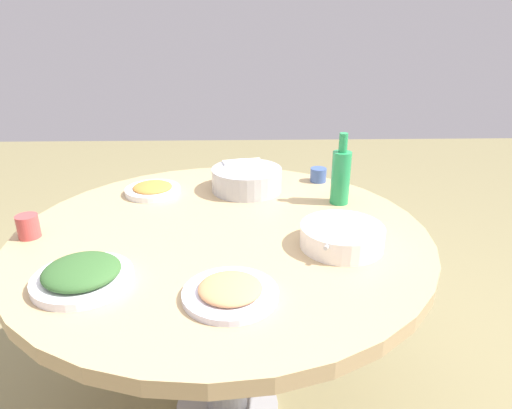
{
  "coord_description": "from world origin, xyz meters",
  "views": [
    {
      "loc": [
        0.07,
        -1.28,
        1.37
      ],
      "look_at": [
        0.11,
        0.06,
        0.81
      ],
      "focal_mm": 32.03,
      "sensor_mm": 36.0,
      "label": 1
    }
  ],
  "objects_px": {
    "soup_bowl": "(342,237)",
    "green_bottle": "(341,176)",
    "rice_bowl": "(247,179)",
    "dish_tofu_braise": "(153,189)",
    "dish_greens": "(82,275)",
    "tea_cup_near": "(318,175)",
    "round_dining_table": "(223,262)",
    "tea_cup_far": "(28,226)",
    "dish_shrimp": "(230,291)"
  },
  "relations": [
    {
      "from": "dish_greens",
      "to": "dish_shrimp",
      "type": "bearing_deg",
      "value": -10.81
    },
    {
      "from": "soup_bowl",
      "to": "tea_cup_near",
      "type": "distance_m",
      "value": 0.56
    },
    {
      "from": "soup_bowl",
      "to": "dish_shrimp",
      "type": "bearing_deg",
      "value": -141.53
    },
    {
      "from": "dish_tofu_braise",
      "to": "dish_shrimp",
      "type": "height_order",
      "value": "dish_shrimp"
    },
    {
      "from": "dish_tofu_braise",
      "to": "tea_cup_near",
      "type": "distance_m",
      "value": 0.65
    },
    {
      "from": "green_bottle",
      "to": "tea_cup_near",
      "type": "distance_m",
      "value": 0.24
    },
    {
      "from": "rice_bowl",
      "to": "dish_tofu_braise",
      "type": "bearing_deg",
      "value": -175.63
    },
    {
      "from": "tea_cup_near",
      "to": "tea_cup_far",
      "type": "bearing_deg",
      "value": -153.38
    },
    {
      "from": "round_dining_table",
      "to": "tea_cup_near",
      "type": "height_order",
      "value": "tea_cup_near"
    },
    {
      "from": "dish_tofu_braise",
      "to": "tea_cup_near",
      "type": "xyz_separation_m",
      "value": [
        0.64,
        0.12,
        0.01
      ]
    },
    {
      "from": "tea_cup_far",
      "to": "soup_bowl",
      "type": "bearing_deg",
      "value": -5.21
    },
    {
      "from": "tea_cup_near",
      "to": "round_dining_table",
      "type": "bearing_deg",
      "value": -129.58
    },
    {
      "from": "dish_shrimp",
      "to": "tea_cup_near",
      "type": "height_order",
      "value": "tea_cup_near"
    },
    {
      "from": "dish_tofu_braise",
      "to": "dish_shrimp",
      "type": "distance_m",
      "value": 0.76
    },
    {
      "from": "round_dining_table",
      "to": "dish_greens",
      "type": "relative_size",
      "value": 5.15
    },
    {
      "from": "rice_bowl",
      "to": "dish_greens",
      "type": "relative_size",
      "value": 1.07
    },
    {
      "from": "rice_bowl",
      "to": "soup_bowl",
      "type": "relative_size",
      "value": 1.1
    },
    {
      "from": "green_bottle",
      "to": "tea_cup_far",
      "type": "relative_size",
      "value": 3.58
    },
    {
      "from": "green_bottle",
      "to": "tea_cup_near",
      "type": "bearing_deg",
      "value": 99.95
    },
    {
      "from": "dish_tofu_braise",
      "to": "green_bottle",
      "type": "distance_m",
      "value": 0.7
    },
    {
      "from": "round_dining_table",
      "to": "green_bottle",
      "type": "height_order",
      "value": "green_bottle"
    },
    {
      "from": "dish_shrimp",
      "to": "green_bottle",
      "type": "relative_size",
      "value": 0.91
    },
    {
      "from": "soup_bowl",
      "to": "dish_tofu_braise",
      "type": "bearing_deg",
      "value": 144.7
    },
    {
      "from": "dish_tofu_braise",
      "to": "dish_shrimp",
      "type": "xyz_separation_m",
      "value": [
        0.31,
        -0.69,
        -0.0
      ]
    },
    {
      "from": "dish_shrimp",
      "to": "tea_cup_far",
      "type": "height_order",
      "value": "tea_cup_far"
    },
    {
      "from": "dish_tofu_braise",
      "to": "dish_shrimp",
      "type": "relative_size",
      "value": 0.89
    },
    {
      "from": "dish_tofu_braise",
      "to": "green_bottle",
      "type": "height_order",
      "value": "green_bottle"
    },
    {
      "from": "dish_shrimp",
      "to": "tea_cup_near",
      "type": "xyz_separation_m",
      "value": [
        0.33,
        0.81,
        0.01
      ]
    },
    {
      "from": "round_dining_table",
      "to": "soup_bowl",
      "type": "distance_m",
      "value": 0.4
    },
    {
      "from": "soup_bowl",
      "to": "tea_cup_near",
      "type": "xyz_separation_m",
      "value": [
        0.02,
        0.56,
        -0.0
      ]
    },
    {
      "from": "tea_cup_near",
      "to": "tea_cup_far",
      "type": "height_order",
      "value": "tea_cup_far"
    },
    {
      "from": "soup_bowl",
      "to": "round_dining_table",
      "type": "bearing_deg",
      "value": 162.07
    },
    {
      "from": "rice_bowl",
      "to": "tea_cup_far",
      "type": "relative_size",
      "value": 3.76
    },
    {
      "from": "round_dining_table",
      "to": "green_bottle",
      "type": "distance_m",
      "value": 0.51
    },
    {
      "from": "dish_tofu_braise",
      "to": "dish_greens",
      "type": "bearing_deg",
      "value": -95.63
    },
    {
      "from": "dish_greens",
      "to": "tea_cup_far",
      "type": "bearing_deg",
      "value": 132.73
    },
    {
      "from": "tea_cup_far",
      "to": "dish_tofu_braise",
      "type": "bearing_deg",
      "value": 49.42
    },
    {
      "from": "dish_tofu_braise",
      "to": "green_bottle",
      "type": "bearing_deg",
      "value": -9.18
    },
    {
      "from": "soup_bowl",
      "to": "green_bottle",
      "type": "bearing_deg",
      "value": 80.04
    },
    {
      "from": "round_dining_table",
      "to": "tea_cup_near",
      "type": "relative_size",
      "value": 19.9
    },
    {
      "from": "tea_cup_far",
      "to": "tea_cup_near",
      "type": "bearing_deg",
      "value": 26.62
    },
    {
      "from": "dish_tofu_braise",
      "to": "round_dining_table",
      "type": "bearing_deg",
      "value": -50.23
    },
    {
      "from": "green_bottle",
      "to": "tea_cup_far",
      "type": "xyz_separation_m",
      "value": [
        -0.99,
        -0.25,
        -0.07
      ]
    },
    {
      "from": "rice_bowl",
      "to": "dish_tofu_braise",
      "type": "distance_m",
      "value": 0.36
    },
    {
      "from": "tea_cup_near",
      "to": "dish_shrimp",
      "type": "bearing_deg",
      "value": -112.37
    },
    {
      "from": "rice_bowl",
      "to": "tea_cup_near",
      "type": "distance_m",
      "value": 0.3
    },
    {
      "from": "dish_greens",
      "to": "dish_shrimp",
      "type": "height_order",
      "value": "dish_greens"
    },
    {
      "from": "round_dining_table",
      "to": "dish_greens",
      "type": "height_order",
      "value": "dish_greens"
    },
    {
      "from": "dish_greens",
      "to": "tea_cup_far",
      "type": "height_order",
      "value": "tea_cup_far"
    },
    {
      "from": "dish_greens",
      "to": "round_dining_table",
      "type": "bearing_deg",
      "value": 41.26
    }
  ]
}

